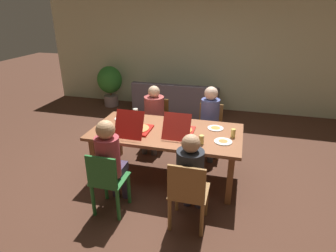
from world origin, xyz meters
TOP-DOWN VIEW (x-y plane):
  - ground_plane at (0.00, 0.00)m, footprint 20.00×20.00m
  - back_wall at (0.00, 3.34)m, footprint 7.94×0.12m
  - dining_table at (0.00, 0.00)m, footprint 2.16×1.08m
  - chair_0 at (0.52, -1.00)m, footprint 0.44×0.43m
  - person_0 at (0.52, -0.85)m, footprint 0.31×0.53m
  - chair_1 at (-0.47, 1.01)m, footprint 0.44×0.42m
  - person_1 at (-0.47, 0.87)m, footprint 0.35×0.56m
  - chair_2 at (-0.47, -1.00)m, footprint 0.40×0.41m
  - person_2 at (-0.47, -0.87)m, footprint 0.29×0.47m
  - chair_3 at (0.52, 0.95)m, footprint 0.43×0.40m
  - person_3 at (0.52, 0.83)m, footprint 0.31×0.48m
  - pizza_box_0 at (-0.41, -0.15)m, footprint 0.40×0.57m
  - pizza_box_1 at (0.21, -0.03)m, footprint 0.38×0.56m
  - plate_0 at (0.83, -0.16)m, footprint 0.24×0.24m
  - plate_1 at (-0.79, 0.25)m, footprint 0.26×0.26m
  - plate_2 at (-0.91, -0.07)m, footprint 0.20×0.20m
  - plate_3 at (0.68, 0.26)m, footprint 0.23×0.23m
  - drinking_glass_0 at (-0.64, 0.46)m, footprint 0.08×0.08m
  - drinking_glass_1 at (0.56, -0.29)m, footprint 0.06×0.06m
  - drinking_glass_2 at (0.94, 0.02)m, footprint 0.06×0.06m
  - couch at (-0.49, 2.69)m, footprint 1.96×0.82m
  - potted_plant at (-2.26, 2.85)m, footprint 0.62×0.62m

SIDE VIEW (x-z plane):
  - ground_plane at x=0.00m, z-range 0.00..0.00m
  - couch at x=-0.49m, z-range -0.11..0.68m
  - chair_2 at x=-0.47m, z-range 0.03..0.89m
  - chair_3 at x=0.52m, z-range 0.03..0.90m
  - chair_1 at x=-0.47m, z-range 0.05..0.92m
  - chair_0 at x=0.52m, z-range 0.04..0.93m
  - potted_plant at x=-2.26m, z-range 0.11..1.13m
  - person_1 at x=-0.47m, z-range 0.10..1.26m
  - person_0 at x=0.52m, z-range 0.10..1.27m
  - dining_table at x=0.00m, z-range 0.30..1.07m
  - person_3 at x=0.52m, z-range 0.11..1.33m
  - person_2 at x=-0.47m, z-range 0.11..1.34m
  - plate_1 at x=-0.79m, z-range 0.77..0.78m
  - plate_2 at x=-0.91m, z-range 0.77..0.78m
  - plate_0 at x=0.83m, z-range 0.76..0.79m
  - plate_3 at x=0.68m, z-range 0.76..0.79m
  - pizza_box_1 at x=0.21m, z-range 0.64..1.00m
  - pizza_box_0 at x=-0.41m, z-range 0.63..1.01m
  - drinking_glass_0 at x=-0.64m, z-range 0.77..0.88m
  - drinking_glass_2 at x=0.94m, z-range 0.77..0.89m
  - drinking_glass_1 at x=0.56m, z-range 0.77..0.89m
  - back_wall at x=0.00m, z-range 0.00..2.71m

